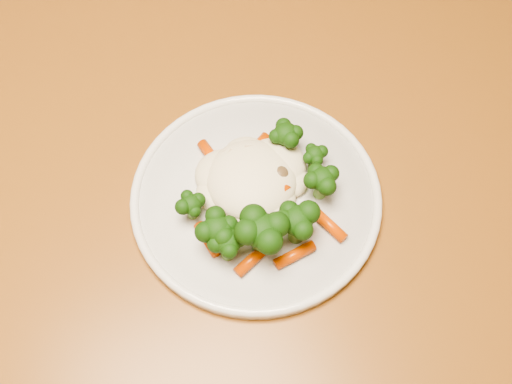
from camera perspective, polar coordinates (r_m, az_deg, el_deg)
dining_table at (r=0.79m, az=-7.00°, el=-5.10°), size 1.43×1.20×0.75m
plate at (r=0.70m, az=0.00°, el=-0.57°), size 0.27×0.27×0.01m
meal at (r=0.67m, az=0.27°, el=-0.40°), size 0.18×0.17×0.05m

